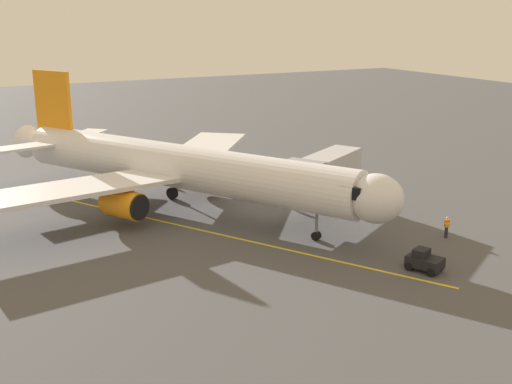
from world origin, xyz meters
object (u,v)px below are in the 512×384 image
ground_crew_wing_walker (284,197)px  ground_crew_marshaller (447,227)px  jet_bridge (320,174)px  airplane (176,167)px  tug_near_nose (424,261)px  ground_crew_loader (163,175)px

ground_crew_wing_walker → ground_crew_marshaller: bearing=118.6°
jet_bridge → ground_crew_wing_walker: 5.01m
airplane → tug_near_nose: bearing=116.5°
jet_bridge → tug_near_nose: jet_bridge is taller
airplane → ground_crew_loader: bearing=-102.2°
ground_crew_wing_walker → tug_near_nose: (-1.10, 17.10, -0.18)m
airplane → jet_bridge: bearing=145.3°
ground_crew_loader → ground_crew_wing_walker: bearing=119.1°
ground_crew_marshaller → ground_crew_loader: bearing=-61.1°
ground_crew_loader → tug_near_nose: ground_crew_loader is taller
ground_crew_wing_walker → jet_bridge: bearing=107.5°
jet_bridge → tug_near_nose: 13.55m
ground_crew_marshaller → ground_crew_loader: (14.09, -25.57, 0.00)m
airplane → tug_near_nose: 22.93m
ground_crew_marshaller → ground_crew_wing_walker: (7.08, -12.99, 0.00)m
jet_bridge → ground_crew_loader: 18.67m
ground_crew_wing_walker → ground_crew_loader: same height
ground_crew_marshaller → ground_crew_wing_walker: same height
airplane → ground_crew_wing_walker: bearing=160.5°
jet_bridge → airplane: bearing=-34.7°
jet_bridge → ground_crew_wing_walker: jet_bridge is taller
airplane → ground_crew_loader: 10.10m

